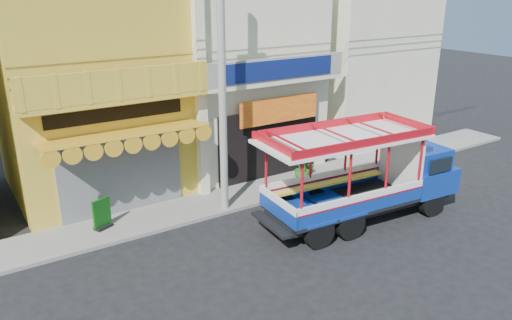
{
  "coord_description": "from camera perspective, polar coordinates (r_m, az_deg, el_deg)",
  "views": [
    {
      "loc": [
        -8.74,
        -10.61,
        7.48
      ],
      "look_at": [
        -0.22,
        2.5,
        1.97
      ],
      "focal_mm": 35.0,
      "sensor_mm": 36.0,
      "label": 1
    }
  ],
  "objects": [
    {
      "name": "songthaew_truck",
      "position": [
        16.99,
        13.34,
        -1.46
      ],
      "size": [
        7.17,
        2.82,
        3.27
      ],
      "color": "black",
      "rests_on": "ground"
    },
    {
      "name": "shophouse_right",
      "position": [
        21.72,
        -2.98,
        10.45
      ],
      "size": [
        6.0,
        6.75,
        8.24
      ],
      "color": "beige",
      "rests_on": "ground"
    },
    {
      "name": "utility_pole",
      "position": [
        16.18,
        -3.47,
        10.67
      ],
      "size": [
        28.0,
        0.26,
        9.0
      ],
      "color": "gray",
      "rests_on": "ground"
    },
    {
      "name": "sidewalk",
      "position": [
        18.57,
        -1.95,
        -4.15
      ],
      "size": [
        30.0,
        2.0,
        0.12
      ],
      "primitive_type": "cube",
      "color": "slate",
      "rests_on": "ground"
    },
    {
      "name": "filler_building_right",
      "position": [
        25.98,
        10.71,
        10.93
      ],
      "size": [
        6.0,
        6.0,
        7.6
      ],
      "primitive_type": "cube",
      "color": "beige",
      "rests_on": "ground"
    },
    {
      "name": "party_pilaster",
      "position": [
        17.64,
        -6.34,
        7.91
      ],
      "size": [
        0.35,
        0.3,
        8.0
      ],
      "primitive_type": "cube",
      "color": "beige",
      "rests_on": "ground"
    },
    {
      "name": "ground",
      "position": [
        15.65,
        5.76,
        -9.24
      ],
      "size": [
        90.0,
        90.0,
        0.0
      ],
      "primitive_type": "plane",
      "color": "black",
      "rests_on": "ground"
    },
    {
      "name": "shophouse_left",
      "position": [
        19.46,
        -18.6,
        8.43
      ],
      "size": [
        6.0,
        7.5,
        8.24
      ],
      "color": "gold",
      "rests_on": "ground"
    },
    {
      "name": "potted_plant_b",
      "position": [
        20.5,
        5.95,
        -0.41
      ],
      "size": [
        0.62,
        0.58,
        0.9
      ],
      "primitive_type": "imported",
      "rotation": [
        0.0,
        0.0,
        2.67
      ],
      "color": "#235B1A",
      "rests_on": "sidewalk"
    },
    {
      "name": "potted_plant_c",
      "position": [
        19.74,
        5.3,
        -0.87
      ],
      "size": [
        0.82,
        0.82,
        1.09
      ],
      "primitive_type": "imported",
      "rotation": [
        0.0,
        0.0,
        4.24
      ],
      "color": "#235B1A",
      "rests_on": "sidewalk"
    },
    {
      "name": "green_sign",
      "position": [
        16.65,
        -17.19,
        -6.15
      ],
      "size": [
        0.63,
        0.49,
        1.01
      ],
      "color": "black",
      "rests_on": "sidewalk"
    }
  ]
}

